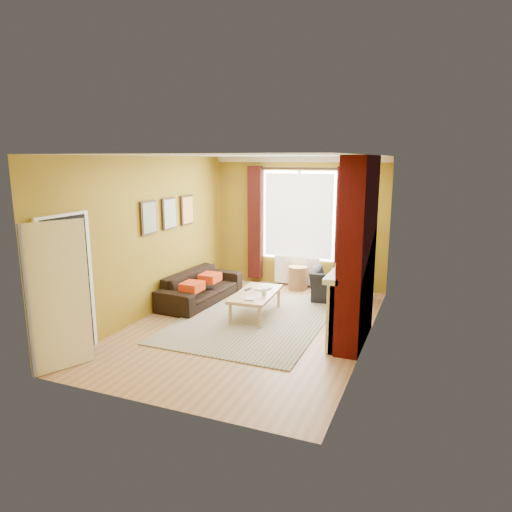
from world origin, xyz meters
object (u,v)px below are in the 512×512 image
at_px(armchair, 337,286).
at_px(wicker_stool, 298,278).
at_px(sofa, 201,287).
at_px(floor_lamp, 363,237).
at_px(coffee_table, 256,295).

bearing_deg(armchair, wicker_stool, -32.68).
distance_m(sofa, armchair, 2.66).
xyz_separation_m(armchair, floor_lamp, (0.38, 0.50, 0.90)).
bearing_deg(wicker_stool, sofa, -134.97).
distance_m(armchair, coffee_table, 1.81).
bearing_deg(floor_lamp, sofa, -151.93).
height_order(armchair, floor_lamp, floor_lamp).
relative_size(sofa, coffee_table, 1.53).
relative_size(sofa, floor_lamp, 1.32).
xyz_separation_m(sofa, armchair, (2.46, 1.02, 0.01)).
xyz_separation_m(coffee_table, wicker_stool, (0.20, 1.91, -0.13)).
xyz_separation_m(wicker_stool, floor_lamp, (1.33, 0.00, 0.96)).
height_order(coffee_table, floor_lamp, floor_lamp).
distance_m(wicker_stool, floor_lamp, 1.64).
bearing_deg(floor_lamp, armchair, -127.47).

